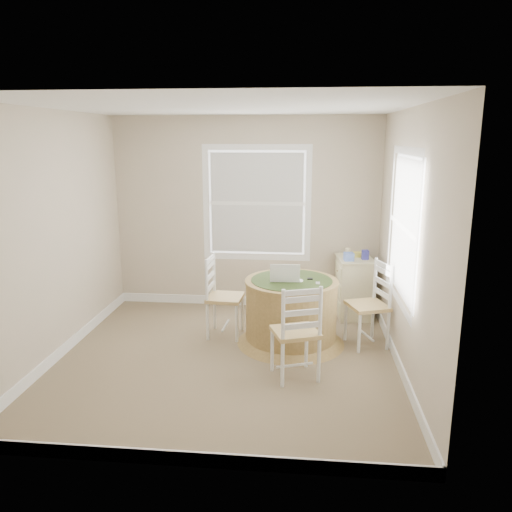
# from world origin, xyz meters

# --- Properties ---
(room) EXTENTS (3.64, 3.64, 2.64)m
(room) POSITION_xyz_m (0.17, 0.16, 1.30)
(room) COLOR #897457
(room) RESTS_ON ground
(round_table) EXTENTS (1.23, 1.23, 0.76)m
(round_table) POSITION_xyz_m (0.67, 0.52, 0.41)
(round_table) COLOR #A28348
(round_table) RESTS_ON ground
(chair_left) EXTENTS (0.42, 0.44, 0.95)m
(chair_left) POSITION_xyz_m (-0.12, 0.67, 0.47)
(chair_left) COLOR white
(chair_left) RESTS_ON ground
(chair_near) EXTENTS (0.53, 0.52, 0.95)m
(chair_near) POSITION_xyz_m (0.73, -0.32, 0.47)
(chair_near) COLOR white
(chair_near) RESTS_ON ground
(chair_right) EXTENTS (0.52, 0.53, 0.95)m
(chair_right) POSITION_xyz_m (1.52, 0.54, 0.47)
(chair_right) COLOR white
(chair_right) RESTS_ON ground
(laptop) EXTENTS (0.35, 0.31, 0.23)m
(laptop) POSITION_xyz_m (0.59, 0.49, 0.78)
(laptop) COLOR white
(laptop) RESTS_ON round_table
(mouse) EXTENTS (0.06, 0.10, 0.03)m
(mouse) POSITION_xyz_m (0.77, 0.47, 0.76)
(mouse) COLOR white
(mouse) RESTS_ON round_table
(phone) EXTENTS (0.05, 0.09, 0.02)m
(phone) POSITION_xyz_m (0.96, 0.41, 0.75)
(phone) COLOR #B7BABF
(phone) RESTS_ON round_table
(keys) EXTENTS (0.06, 0.05, 0.02)m
(keys) POSITION_xyz_m (0.87, 0.55, 0.76)
(keys) COLOR black
(keys) RESTS_ON round_table
(corner_chest) EXTENTS (0.50, 0.64, 0.79)m
(corner_chest) POSITION_xyz_m (1.46, 1.50, 0.40)
(corner_chest) COLOR beige
(corner_chest) RESTS_ON ground
(tissue_box) EXTENTS (0.13, 0.13, 0.10)m
(tissue_box) POSITION_xyz_m (1.36, 1.35, 0.84)
(tissue_box) COLOR #5D7CD5
(tissue_box) RESTS_ON corner_chest
(box_yellow) EXTENTS (0.16, 0.11, 0.06)m
(box_yellow) POSITION_xyz_m (1.51, 1.57, 0.82)
(box_yellow) COLOR #DBCF4D
(box_yellow) RESTS_ON corner_chest
(box_blue) EXTENTS (0.09, 0.09, 0.12)m
(box_blue) POSITION_xyz_m (1.58, 1.43, 0.85)
(box_blue) COLOR #33339B
(box_blue) RESTS_ON corner_chest
(cup_cream) EXTENTS (0.07, 0.07, 0.09)m
(cup_cream) POSITION_xyz_m (1.38, 1.67, 0.84)
(cup_cream) COLOR beige
(cup_cream) RESTS_ON corner_chest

